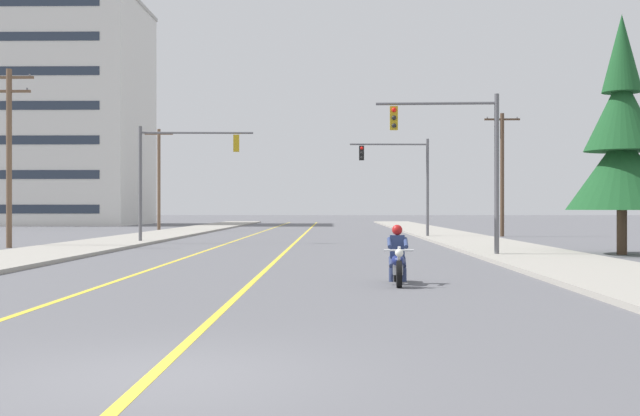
% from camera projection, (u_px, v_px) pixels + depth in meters
% --- Properties ---
extents(ground_plane, '(400.00, 400.00, 0.00)m').
position_uv_depth(ground_plane, '(158.00, 376.00, 8.93)').
color(ground_plane, '#5B5B60').
extents(lane_stripe_center, '(0.16, 100.00, 0.01)m').
position_uv_depth(lane_stripe_center, '(302.00, 236.00, 53.93)').
color(lane_stripe_center, yellow).
rests_on(lane_stripe_center, ground).
extents(lane_stripe_left, '(0.16, 100.00, 0.01)m').
position_uv_depth(lane_stripe_left, '(250.00, 236.00, 53.98)').
color(lane_stripe_left, yellow).
rests_on(lane_stripe_left, ground).
extents(sidewalk_kerb_right, '(4.40, 110.00, 0.14)m').
position_uv_depth(sidewalk_kerb_right, '(457.00, 237.00, 48.78)').
color(sidewalk_kerb_right, '#9E998E').
rests_on(sidewalk_kerb_right, ground).
extents(sidewalk_kerb_left, '(4.40, 110.00, 0.14)m').
position_uv_depth(sidewalk_kerb_left, '(145.00, 237.00, 49.07)').
color(sidewalk_kerb_left, '#9E998E').
rests_on(sidewalk_kerb_left, ground).
extents(motorcycle_with_rider, '(0.70, 2.19, 1.46)m').
position_uv_depth(motorcycle_with_rider, '(397.00, 260.00, 19.59)').
color(motorcycle_with_rider, black).
rests_on(motorcycle_with_rider, ground).
extents(traffic_signal_near_right, '(4.66, 0.38, 6.20)m').
position_uv_depth(traffic_signal_near_right, '(462.00, 150.00, 30.33)').
color(traffic_signal_near_right, '#56565B').
rests_on(traffic_signal_near_right, ground).
extents(traffic_signal_near_left, '(6.04, 0.52, 6.20)m').
position_uv_depth(traffic_signal_near_left, '(174.00, 165.00, 42.25)').
color(traffic_signal_near_left, '#56565B').
rests_on(traffic_signal_near_left, ground).
extents(traffic_signal_mid_right, '(4.95, 0.50, 6.20)m').
position_uv_depth(traffic_signal_mid_right, '(405.00, 172.00, 49.91)').
color(traffic_signal_mid_right, '#56565B').
rests_on(traffic_signal_mid_right, ground).
extents(utility_pole_left_near, '(2.32, 0.26, 8.40)m').
position_uv_depth(utility_pole_left_near, '(9.00, 151.00, 37.50)').
color(utility_pole_left_near, brown).
rests_on(utility_pole_left_near, ground).
extents(utility_pole_right_far, '(2.32, 0.26, 8.10)m').
position_uv_depth(utility_pole_right_far, '(502.00, 172.00, 52.49)').
color(utility_pole_right_far, '#4C3828').
rests_on(utility_pole_right_far, ground).
extents(utility_pole_left_far, '(2.31, 0.26, 8.34)m').
position_uv_depth(utility_pole_left_far, '(159.00, 177.00, 65.45)').
color(utility_pole_left_far, brown).
rests_on(utility_pole_left_far, ground).
extents(conifer_tree_right_verge_near, '(4.39, 4.39, 9.67)m').
position_uv_depth(conifer_tree_right_verge_near, '(622.00, 144.00, 32.10)').
color(conifer_tree_right_verge_near, '#4C3828').
rests_on(conifer_tree_right_verge_near, ground).
extents(apartment_building_far_left_block, '(27.27, 16.75, 25.03)m').
position_uv_depth(apartment_building_far_left_block, '(20.00, 113.00, 89.65)').
color(apartment_building_far_left_block, silver).
rests_on(apartment_building_far_left_block, ground).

